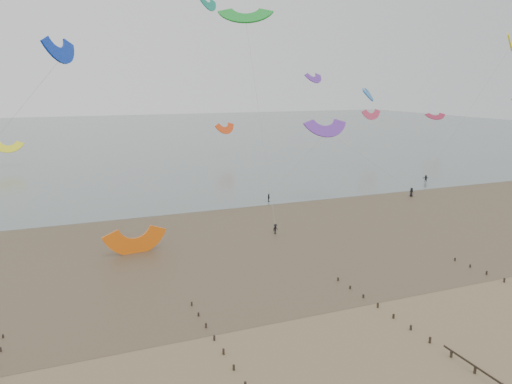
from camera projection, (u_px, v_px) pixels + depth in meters
ground at (368, 332)px, 47.26m from camera, size 500.00×500.00×0.00m
sea_and_shore at (216, 237)px, 76.84m from camera, size 500.00×665.00×0.03m
kitesurfers at (371, 194)px, 102.67m from camera, size 155.91×25.94×1.88m
grounded_kite at (136, 253)px, 69.36m from camera, size 7.98×6.56×4.05m
kites_airborne at (173, 94)px, 118.51m from camera, size 240.61×98.51×40.40m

